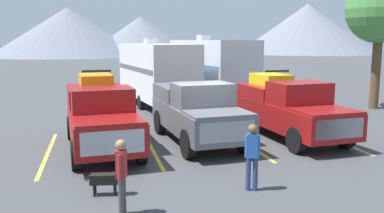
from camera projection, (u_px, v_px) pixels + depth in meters
name	position (u px, v px, depth m)	size (l,w,h in m)	color
ground_plane	(203.00, 148.00, 13.87)	(240.00, 240.00, 0.00)	#3F4244
pickup_truck_a	(100.00, 114.00, 13.74)	(2.56, 5.90, 2.62)	maroon
pickup_truck_b	(197.00, 110.00, 14.65)	(2.60, 5.55, 2.21)	#595B60
pickup_truck_c	(287.00, 107.00, 15.39)	(2.61, 5.86, 2.49)	maroon
lot_stripe_a	(48.00, 153.00, 13.26)	(0.12, 5.50, 0.01)	gold
lot_stripe_b	(151.00, 147.00, 14.04)	(0.12, 5.50, 0.01)	gold
lot_stripe_c	(243.00, 141.00, 14.81)	(0.12, 5.50, 0.01)	gold
lot_stripe_d	(327.00, 136.00, 15.59)	(0.12, 5.50, 0.01)	gold
camper_trailer_a	(156.00, 71.00, 22.70)	(3.65, 8.84, 3.76)	white
camper_trailer_b	(211.00, 68.00, 23.55)	(3.52, 8.78, 3.96)	silver
person_a	(122.00, 172.00, 8.40)	(0.25, 0.35, 1.64)	#3F3F42
person_b	(252.00, 153.00, 9.83)	(0.35, 0.26, 1.66)	navy
dog	(109.00, 178.00, 9.62)	(0.95, 0.36, 0.63)	black
tree_a	(383.00, 4.00, 21.14)	(3.55, 3.55, 7.75)	brown
mountain_ridge	(142.00, 32.00, 100.96)	(156.14, 41.61, 13.75)	slate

